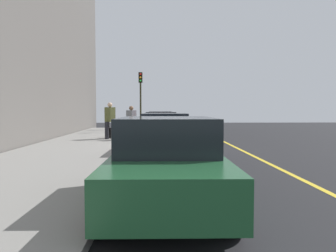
# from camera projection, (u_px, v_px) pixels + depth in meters

# --- Properties ---
(ground_plane) EXTENTS (56.00, 56.00, 0.00)m
(ground_plane) POSITION_uv_depth(u_px,v_px,m) (163.00, 150.00, 13.51)
(ground_plane) COLOR black
(sidewalk) EXTENTS (28.00, 4.60, 0.15)m
(sidewalk) POSITION_uv_depth(u_px,v_px,m) (81.00, 148.00, 13.40)
(sidewalk) COLOR gray
(sidewalk) RESTS_ON ground
(lane_stripe_centre) EXTENTS (28.00, 0.14, 0.01)m
(lane_stripe_centre) POSITION_uv_depth(u_px,v_px,m) (240.00, 150.00, 13.61)
(lane_stripe_centre) COLOR gold
(lane_stripe_centre) RESTS_ON ground
(snow_bank_curb) EXTENTS (4.23, 0.56, 0.22)m
(snow_bank_curb) POSITION_uv_depth(u_px,v_px,m) (143.00, 155.00, 11.18)
(snow_bank_curb) COLOR white
(snow_bank_curb) RESTS_ON ground
(parked_car_silver) EXTENTS (4.18, 1.96, 1.51)m
(parked_car_silver) POSITION_uv_depth(u_px,v_px,m) (160.00, 122.00, 24.33)
(parked_car_silver) COLOR black
(parked_car_silver) RESTS_ON ground
(parked_car_red) EXTENTS (4.35, 1.98, 1.51)m
(parked_car_red) POSITION_uv_depth(u_px,v_px,m) (161.00, 126.00, 18.14)
(parked_car_red) COLOR black
(parked_car_red) RESTS_ON ground
(parked_car_navy) EXTENTS (4.29, 1.96, 1.51)m
(parked_car_navy) POSITION_uv_depth(u_px,v_px,m) (165.00, 134.00, 11.88)
(parked_car_navy) COLOR black
(parked_car_navy) RESTS_ON ground
(parked_car_green) EXTENTS (4.24, 1.94, 1.51)m
(parked_car_green) POSITION_uv_depth(u_px,v_px,m) (167.00, 162.00, 5.67)
(parked_car_green) COLOR black
(parked_car_green) RESTS_ON ground
(pedestrian_grey_coat) EXTENTS (0.52, 0.52, 1.68)m
(pedestrian_grey_coat) POSITION_uv_depth(u_px,v_px,m) (131.00, 122.00, 16.51)
(pedestrian_grey_coat) COLOR black
(pedestrian_grey_coat) RESTS_ON sidewalk
(pedestrian_olive_coat) EXTENTS (0.58, 0.58, 1.86)m
(pedestrian_olive_coat) POSITION_uv_depth(u_px,v_px,m) (110.00, 119.00, 16.88)
(pedestrian_olive_coat) COLOR black
(pedestrian_olive_coat) RESTS_ON sidewalk
(pedestrian_blue_coat) EXTENTS (0.55, 0.52, 1.73)m
(pedestrian_blue_coat) POSITION_uv_depth(u_px,v_px,m) (111.00, 117.00, 24.37)
(pedestrian_blue_coat) COLOR black
(pedestrian_blue_coat) RESTS_ON sidewalk
(traffic_light_pole) EXTENTS (0.35, 0.26, 4.04)m
(traffic_light_pole) POSITION_uv_depth(u_px,v_px,m) (141.00, 91.00, 22.66)
(traffic_light_pole) COLOR #2D2D19
(traffic_light_pole) RESTS_ON sidewalk
(rolling_suitcase) EXTENTS (0.34, 0.22, 0.90)m
(rolling_suitcase) POSITION_uv_depth(u_px,v_px,m) (109.00, 133.00, 17.44)
(rolling_suitcase) COLOR black
(rolling_suitcase) RESTS_ON sidewalk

